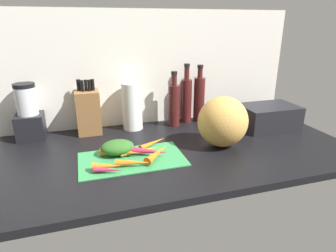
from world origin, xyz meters
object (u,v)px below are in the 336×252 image
paper_towel_roll (132,106)px  bottle_0 (174,104)px  carrot_2 (153,143)px  carrot_6 (107,166)px  carrot_4 (150,151)px  carrot_5 (109,170)px  bottle_1 (186,99)px  winter_squash (223,122)px  carrot_7 (140,151)px  knife_block (88,111)px  carrot_0 (121,152)px  bottle_2 (199,98)px  cutting_board (132,159)px  blender_appliance (29,116)px  carrot_1 (158,153)px  dish_rack (268,117)px  carrot_3 (135,163)px

paper_towel_roll → bottle_0: 22.40cm
carrot_2 → carrot_6: bearing=-142.2°
carrot_4 → carrot_6: same height
carrot_5 → bottle_1: (48.39, 48.42, 11.40)cm
paper_towel_roll → carrot_2: bearing=-81.0°
carrot_6 → bottle_1: (48.80, 46.26, 10.85)cm
bottle_0 → bottle_1: 9.46cm
winter_squash → bottle_1: 36.50cm
carrot_7 → carrot_6: bearing=-143.8°
carrot_5 → carrot_7: 19.68cm
knife_block → bottle_0: bearing=-3.5°
knife_block → bottle_0: size_ratio=0.92×
bottle_1 → carrot_5: bearing=-135.0°
carrot_2 → carrot_7: carrot_2 is taller
carrot_5 → carrot_7: bearing=42.0°
carrot_6 → bottle_1: bottle_1 is taller
carrot_0 → paper_towel_roll: paper_towel_roll is taller
bottle_1 → bottle_2: bottle_1 is taller
carrot_4 → carrot_6: (-18.43, -7.99, 0.01)cm
cutting_board → bottle_2: size_ratio=1.35×
carrot_6 → bottle_2: (56.36, 45.79, 10.93)cm
winter_squash → bottle_1: bottle_1 is taller
paper_towel_roll → carrot_4: bearing=-89.3°
bottle_1 → winter_squash: bearing=-83.8°
carrot_6 → blender_appliance: bearing=125.2°
knife_block → cutting_board: bearing=-68.2°
blender_appliance → paper_towel_roll: bearing=-1.0°
carrot_5 → carrot_7: size_ratio=0.65×
bottle_0 → winter_squash: bearing=-68.9°
bottle_2 → cutting_board: bearing=-140.0°
bottle_2 → paper_towel_roll: bearing=-177.3°
bottle_1 → bottle_2: bearing=-3.6°
carrot_6 → bottle_1: size_ratio=0.33×
paper_towel_roll → bottle_1: (30.83, 2.27, 1.02)cm
carrot_1 → knife_block: (-25.36, 39.52, 8.75)cm
carrot_0 → carrot_4: size_ratio=1.11×
carrot_1 → knife_block: 47.76cm
dish_rack → bottle_2: bearing=145.6°
carrot_2 → carrot_5: size_ratio=1.38×
cutting_board → carrot_0: carrot_0 is taller
carrot_3 → bottle_1: (38.13, 46.07, 11.07)cm
carrot_6 → carrot_7: size_ratio=0.61×
bottle_1 → blender_appliance: bearing=-179.0°
carrot_5 → bottle_1: size_ratio=0.35×
blender_appliance → bottle_2: bottle_2 is taller
carrot_4 → blender_appliance: (-50.08, 36.84, 9.22)cm
blender_appliance → dish_rack: (119.12, -20.36, -5.56)cm
carrot_7 → winter_squash: 38.92cm
carrot_1 → winter_squash: (31.64, 4.53, 9.01)cm
bottle_2 → carrot_7: bearing=-139.9°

